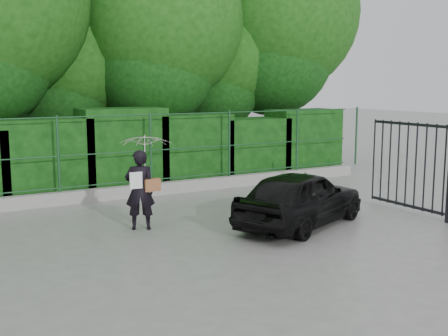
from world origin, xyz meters
TOP-DOWN VIEW (x-y plane):
  - ground at (0.00, 0.00)m, footprint 80.00×80.00m
  - kerb at (0.00, 4.50)m, footprint 14.00×0.25m
  - fence at (0.22, 4.50)m, footprint 14.13×0.06m
  - hedge at (0.00, 5.50)m, footprint 14.20×1.20m
  - trees at (1.14, 7.74)m, footprint 17.10×6.15m
  - gate at (4.60, -0.72)m, footprint 0.22×2.33m
  - woman at (-0.97, 1.51)m, footprint 0.99×1.01m
  - car at (1.79, 0.12)m, footprint 3.61×2.53m

SIDE VIEW (x-z plane):
  - ground at x=0.00m, z-range 0.00..0.00m
  - kerb at x=0.00m, z-range 0.00..0.30m
  - car at x=1.79m, z-range 0.00..1.14m
  - hedge at x=0.00m, z-range -0.11..2.08m
  - gate at x=4.60m, z-range 0.01..2.37m
  - fence at x=0.22m, z-range 0.30..2.10m
  - woman at x=-0.97m, z-range 0.30..2.15m
  - trees at x=1.14m, z-range 0.58..8.66m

